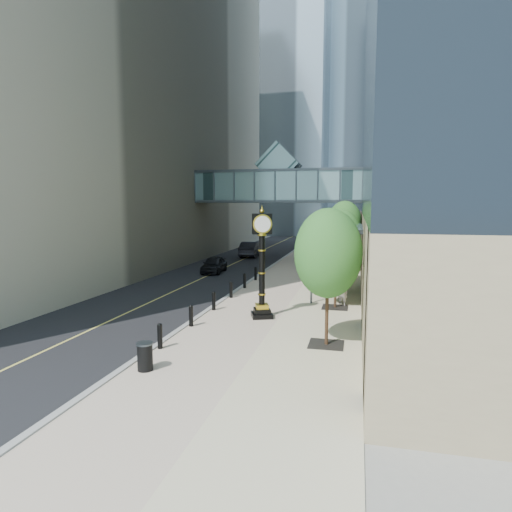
{
  "coord_description": "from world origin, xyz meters",
  "views": [
    {
      "loc": [
        4.74,
        -13.89,
        5.62
      ],
      "look_at": [
        -0.23,
        6.84,
        3.11
      ],
      "focal_mm": 30.0,
      "sensor_mm": 36.0,
      "label": 1
    }
  ],
  "objects_px": {
    "street_clock": "(262,271)",
    "trash_bin": "(145,357)",
    "pedestrian": "(342,292)",
    "car_near": "(214,264)",
    "car_far": "(251,249)"
  },
  "relations": [
    {
      "from": "street_clock",
      "to": "trash_bin",
      "type": "distance_m",
      "value": 8.27
    },
    {
      "from": "street_clock",
      "to": "trash_bin",
      "type": "height_order",
      "value": "street_clock"
    },
    {
      "from": "pedestrian",
      "to": "trash_bin",
      "type": "bearing_deg",
      "value": 73.99
    },
    {
      "from": "pedestrian",
      "to": "car_far",
      "type": "bearing_deg",
      "value": -50.83
    },
    {
      "from": "trash_bin",
      "to": "car_near",
      "type": "relative_size",
      "value": 0.22
    },
    {
      "from": "car_near",
      "to": "pedestrian",
      "type": "bearing_deg",
      "value": -46.94
    },
    {
      "from": "trash_bin",
      "to": "pedestrian",
      "type": "bearing_deg",
      "value": 61.17
    },
    {
      "from": "trash_bin",
      "to": "car_near",
      "type": "bearing_deg",
      "value": 102.87
    },
    {
      "from": "street_clock",
      "to": "car_near",
      "type": "height_order",
      "value": "street_clock"
    },
    {
      "from": "trash_bin",
      "to": "car_far",
      "type": "xyz_separation_m",
      "value": [
        -4.67,
        33.05,
        0.34
      ]
    },
    {
      "from": "pedestrian",
      "to": "car_far",
      "type": "height_order",
      "value": "car_far"
    },
    {
      "from": "street_clock",
      "to": "car_far",
      "type": "xyz_separation_m",
      "value": [
        -7.0,
        25.34,
        -1.56
      ]
    },
    {
      "from": "street_clock",
      "to": "car_far",
      "type": "bearing_deg",
      "value": 84.6
    },
    {
      "from": "trash_bin",
      "to": "car_far",
      "type": "distance_m",
      "value": 33.38
    },
    {
      "from": "pedestrian",
      "to": "car_near",
      "type": "distance_m",
      "value": 14.84
    }
  ]
}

